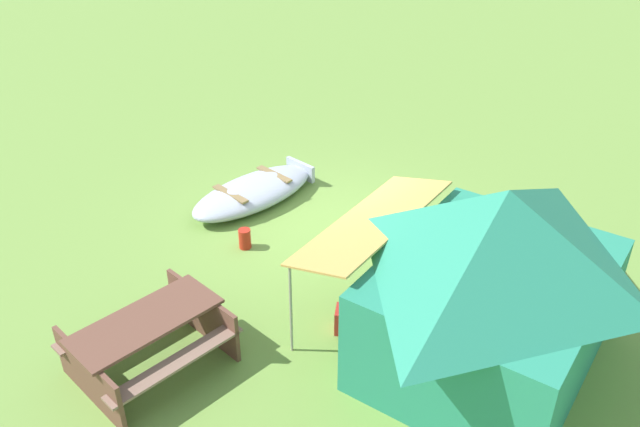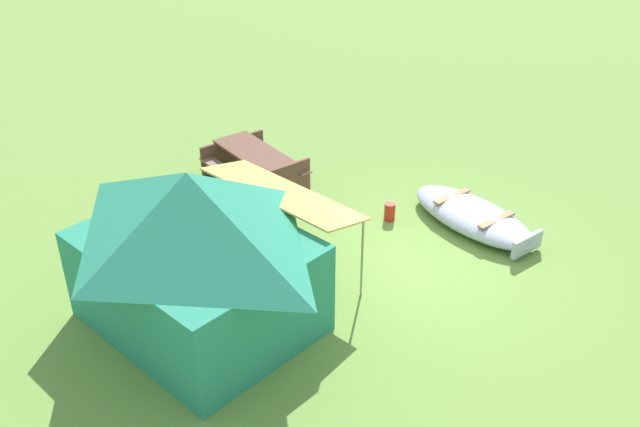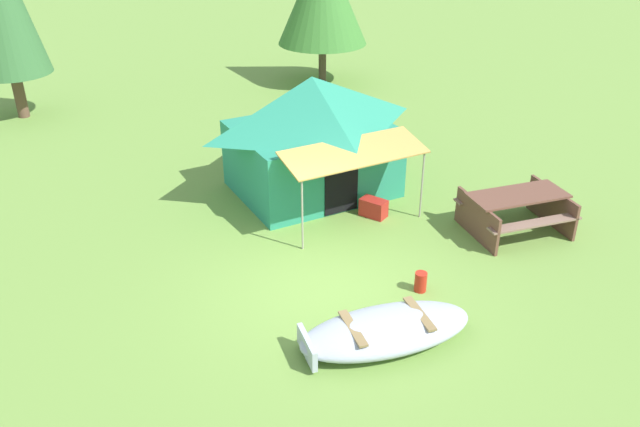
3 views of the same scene
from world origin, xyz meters
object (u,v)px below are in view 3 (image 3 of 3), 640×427
Objects in this scene: canvas_cabin_tent at (312,133)px; cooler_box at (373,208)px; picnic_table at (516,208)px; beached_rowboat at (385,330)px; fuel_can at (421,282)px.

cooler_box is (0.79, -1.56, -1.14)m from canvas_cabin_tent.
picnic_table is at bearing -31.37° from cooler_box.
cooler_box is at bearing -63.14° from canvas_cabin_tent.
beached_rowboat reaches higher than cooler_box.
picnic_table is 2.97m from fuel_can.
picnic_table is (3.78, 2.33, 0.27)m from beached_rowboat.
beached_rowboat is at bearing -136.59° from fuel_can.
fuel_can is (-0.30, -2.72, -0.01)m from cooler_box.
fuel_can is (0.49, -4.28, -1.15)m from canvas_cabin_tent.
beached_rowboat is at bearing -110.55° from cooler_box.
canvas_cabin_tent is at bearing 83.34° from beached_rowboat.
canvas_cabin_tent is 4.43m from picnic_table.
canvas_cabin_tent is 7.64× the size of cooler_box.
beached_rowboat is 5.48m from canvas_cabin_tent.
canvas_cabin_tent is at bearing 136.40° from picnic_table.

